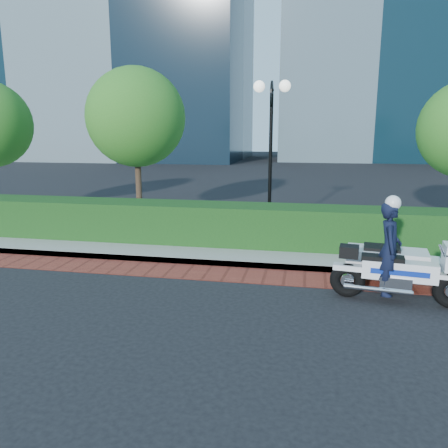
# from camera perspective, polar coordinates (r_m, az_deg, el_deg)

# --- Properties ---
(ground) EXTENTS (120.00, 120.00, 0.00)m
(ground) POSITION_cam_1_polar(r_m,az_deg,el_deg) (8.11, -4.73, -9.68)
(ground) COLOR black
(ground) RESTS_ON ground
(brick_strip) EXTENTS (60.00, 1.00, 0.01)m
(brick_strip) POSITION_cam_1_polar(r_m,az_deg,el_deg) (9.47, -2.28, -6.38)
(brick_strip) COLOR maroon
(brick_strip) RESTS_ON ground
(sidewalk) EXTENTS (60.00, 8.00, 0.15)m
(sidewalk) POSITION_cam_1_polar(r_m,az_deg,el_deg) (13.72, 2.01, -0.28)
(sidewalk) COLOR gray
(sidewalk) RESTS_ON ground
(hedge_main) EXTENTS (18.00, 1.20, 1.00)m
(hedge_main) POSITION_cam_1_polar(r_m,az_deg,el_deg) (11.29, 0.13, 0.03)
(hedge_main) COLOR black
(hedge_main) RESTS_ON sidewalk
(lamppost) EXTENTS (1.02, 0.70, 4.21)m
(lamppost) POSITION_cam_1_polar(r_m,az_deg,el_deg) (12.49, 6.15, 11.79)
(lamppost) COLOR black
(lamppost) RESTS_ON sidewalk
(tree_b) EXTENTS (3.20, 3.20, 4.89)m
(tree_b) POSITION_cam_1_polar(r_m,az_deg,el_deg) (14.84, -11.43, 13.48)
(tree_b) COLOR #332319
(tree_b) RESTS_ON sidewalk
(tower_far_left) EXTENTS (16.00, 14.00, 34.00)m
(tower_far_left) POSITION_cam_1_polar(r_m,az_deg,el_deg) (66.94, -26.24, 22.92)
(tower_far_left) COLOR black
(tower_far_left) RESTS_ON ground
(police_motorcycle) EXTENTS (2.37, 1.82, 1.92)m
(police_motorcycle) POSITION_cam_1_polar(r_m,az_deg,el_deg) (8.61, 21.19, -4.56)
(police_motorcycle) COLOR black
(police_motorcycle) RESTS_ON ground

